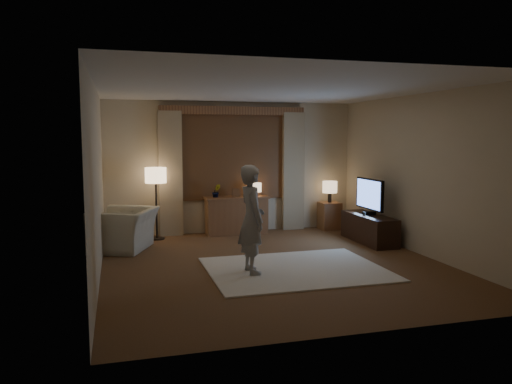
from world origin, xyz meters
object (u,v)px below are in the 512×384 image
object	(u,v)px
side_table	(329,216)
person	(252,219)
sideboard	(236,216)
tv_stand	(369,228)
armchair	(124,229)

from	to	relation	value
side_table	person	xyz separation A→B (m)	(-2.44, -2.84, 0.50)
sideboard	person	size ratio (longest dim) A/B	0.79
side_table	person	size ratio (longest dim) A/B	0.37
side_table	person	bearing A→B (deg)	-130.64
side_table	person	distance (m)	3.78
side_table	tv_stand	xyz separation A→B (m)	(0.17, -1.38, -0.03)
sideboard	side_table	size ratio (longest dim) A/B	2.14
sideboard	person	xyz separation A→B (m)	(-0.47, -2.89, 0.43)
armchair	tv_stand	xyz separation A→B (m)	(4.30, -0.56, -0.10)
armchair	person	bearing A→B (deg)	62.11
armchair	tv_stand	distance (m)	4.34
sideboard	side_table	distance (m)	1.97
sideboard	armchair	bearing A→B (deg)	-158.15
armchair	person	distance (m)	2.67
sideboard	armchair	size ratio (longest dim) A/B	1.12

